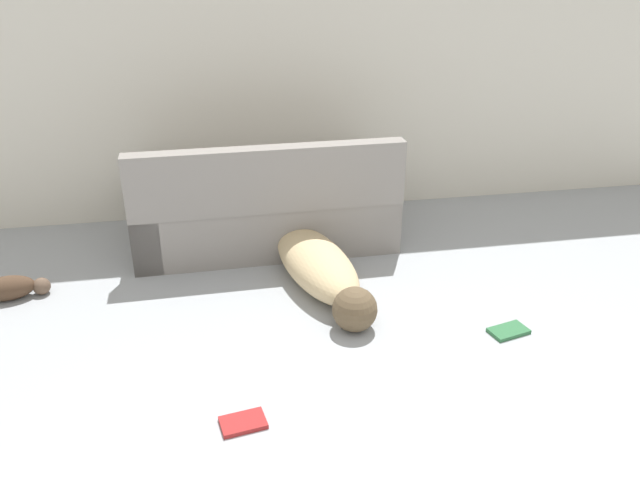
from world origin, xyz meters
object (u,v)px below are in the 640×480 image
at_px(couch, 265,211).
at_px(dog, 321,268).
at_px(book_green, 509,331).
at_px(cat, 12,288).
at_px(book_red, 243,423).

distance_m(couch, dog, 0.81).
bearing_deg(dog, book_green, 42.06).
height_order(cat, book_green, cat).
relative_size(dog, book_red, 6.70).
bearing_deg(couch, book_red, 79.88).
height_order(dog, cat, dog).
distance_m(couch, cat, 1.82).
relative_size(couch, dog, 1.22).
bearing_deg(book_green, cat, 162.53).
height_order(couch, book_green, couch).
distance_m(dog, book_green, 1.27).
bearing_deg(book_red, cat, 133.82).
bearing_deg(cat, book_red, -56.12).
bearing_deg(book_red, couch, 81.02).
xyz_separation_m(couch, book_green, (1.31, -1.49, -0.26)).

